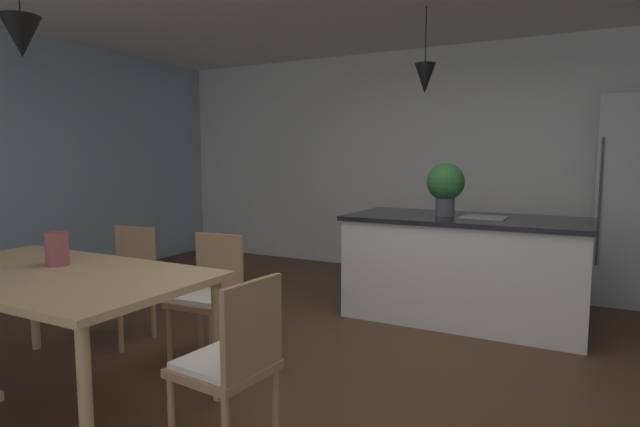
{
  "coord_description": "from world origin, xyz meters",
  "views": [
    {
      "loc": [
        1.3,
        -2.92,
        1.41
      ],
      "look_at": [
        -0.53,
        0.51,
        0.99
      ],
      "focal_mm": 29.01,
      "sensor_mm": 36.0,
      "label": 1
    }
  ],
  "objects_px": {
    "chair_kitchen_end": "(232,362)",
    "chair_far_left": "(124,280)",
    "kitchen_island": "(465,267)",
    "vase_on_dining_table": "(57,249)",
    "potted_plant_on_island": "(446,185)",
    "refrigerator": "(634,201)",
    "chair_far_right": "(209,293)",
    "dining_table": "(50,283)"
  },
  "relations": [
    {
      "from": "chair_kitchen_end",
      "to": "chair_far_left",
      "type": "height_order",
      "value": "same"
    },
    {
      "from": "chair_far_left",
      "to": "kitchen_island",
      "type": "relative_size",
      "value": 0.43
    },
    {
      "from": "chair_far_left",
      "to": "vase_on_dining_table",
      "type": "xyz_separation_m",
      "value": [
        0.31,
        -0.75,
        0.38
      ]
    },
    {
      "from": "chair_far_left",
      "to": "potted_plant_on_island",
      "type": "distance_m",
      "value": 2.76
    },
    {
      "from": "vase_on_dining_table",
      "to": "chair_far_left",
      "type": "bearing_deg",
      "value": 112.27
    },
    {
      "from": "refrigerator",
      "to": "chair_kitchen_end",
      "type": "bearing_deg",
      "value": -114.0
    },
    {
      "from": "chair_far_left",
      "to": "kitchen_island",
      "type": "bearing_deg",
      "value": 38.75
    },
    {
      "from": "chair_kitchen_end",
      "to": "vase_on_dining_table",
      "type": "height_order",
      "value": "vase_on_dining_table"
    },
    {
      "from": "vase_on_dining_table",
      "to": "refrigerator",
      "type": "bearing_deg",
      "value": 50.2
    },
    {
      "from": "chair_far_right",
      "to": "vase_on_dining_table",
      "type": "xyz_separation_m",
      "value": [
        -0.53,
        -0.75,
        0.38
      ]
    },
    {
      "from": "chair_kitchen_end",
      "to": "refrigerator",
      "type": "relative_size",
      "value": 0.44
    },
    {
      "from": "dining_table",
      "to": "vase_on_dining_table",
      "type": "height_order",
      "value": "vase_on_dining_table"
    },
    {
      "from": "dining_table",
      "to": "chair_far_right",
      "type": "distance_m",
      "value": 1.0
    },
    {
      "from": "chair_kitchen_end",
      "to": "vase_on_dining_table",
      "type": "distance_m",
      "value": 1.48
    },
    {
      "from": "chair_kitchen_end",
      "to": "chair_far_right",
      "type": "bearing_deg",
      "value": 134.83
    },
    {
      "from": "chair_far_right",
      "to": "chair_far_left",
      "type": "xyz_separation_m",
      "value": [
        -0.84,
        0.0,
        0.0
      ]
    },
    {
      "from": "dining_table",
      "to": "refrigerator",
      "type": "height_order",
      "value": "refrigerator"
    },
    {
      "from": "chair_far_left",
      "to": "potted_plant_on_island",
      "type": "relative_size",
      "value": 1.9
    },
    {
      "from": "chair_far_left",
      "to": "vase_on_dining_table",
      "type": "relative_size",
      "value": 4.35
    },
    {
      "from": "kitchen_island",
      "to": "potted_plant_on_island",
      "type": "distance_m",
      "value": 0.73
    },
    {
      "from": "chair_kitchen_end",
      "to": "kitchen_island",
      "type": "bearing_deg",
      "value": 80.02
    },
    {
      "from": "vase_on_dining_table",
      "to": "chair_kitchen_end",
      "type": "bearing_deg",
      "value": -5.65
    },
    {
      "from": "kitchen_island",
      "to": "vase_on_dining_table",
      "type": "xyz_separation_m",
      "value": [
        -1.88,
        -2.51,
        0.4
      ]
    },
    {
      "from": "chair_far_left",
      "to": "chair_far_right",
      "type": "bearing_deg",
      "value": -0.0
    },
    {
      "from": "dining_table",
      "to": "potted_plant_on_island",
      "type": "bearing_deg",
      "value": 59.11
    },
    {
      "from": "chair_far_left",
      "to": "vase_on_dining_table",
      "type": "height_order",
      "value": "vase_on_dining_table"
    },
    {
      "from": "chair_far_left",
      "to": "refrigerator",
      "type": "distance_m",
      "value": 4.67
    },
    {
      "from": "refrigerator",
      "to": "kitchen_island",
      "type": "bearing_deg",
      "value": -134.77
    },
    {
      "from": "chair_kitchen_end",
      "to": "refrigerator",
      "type": "xyz_separation_m",
      "value": [
        1.76,
        3.96,
        0.52
      ]
    },
    {
      "from": "refrigerator",
      "to": "potted_plant_on_island",
      "type": "distance_m",
      "value": 1.98
    },
    {
      "from": "chair_far_right",
      "to": "chair_far_left",
      "type": "distance_m",
      "value": 0.84
    },
    {
      "from": "kitchen_island",
      "to": "refrigerator",
      "type": "bearing_deg",
      "value": 45.23
    },
    {
      "from": "dining_table",
      "to": "chair_far_left",
      "type": "xyz_separation_m",
      "value": [
        -0.42,
        0.89,
        -0.22
      ]
    },
    {
      "from": "kitchen_island",
      "to": "potted_plant_on_island",
      "type": "relative_size",
      "value": 4.38
    },
    {
      "from": "chair_far_left",
      "to": "kitchen_island",
      "type": "height_order",
      "value": "kitchen_island"
    },
    {
      "from": "chair_kitchen_end",
      "to": "refrigerator",
      "type": "height_order",
      "value": "refrigerator"
    },
    {
      "from": "kitchen_island",
      "to": "vase_on_dining_table",
      "type": "relative_size",
      "value": 10.04
    },
    {
      "from": "potted_plant_on_island",
      "to": "vase_on_dining_table",
      "type": "xyz_separation_m",
      "value": [
        -1.7,
        -2.51,
        -0.32
      ]
    },
    {
      "from": "potted_plant_on_island",
      "to": "dining_table",
      "type": "bearing_deg",
      "value": -120.89
    },
    {
      "from": "dining_table",
      "to": "refrigerator",
      "type": "bearing_deg",
      "value": 52.22
    },
    {
      "from": "kitchen_island",
      "to": "vase_on_dining_table",
      "type": "height_order",
      "value": "vase_on_dining_table"
    },
    {
      "from": "chair_far_right",
      "to": "chair_far_left",
      "type": "relative_size",
      "value": 1.0
    }
  ]
}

